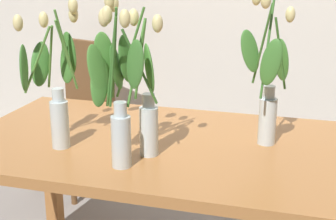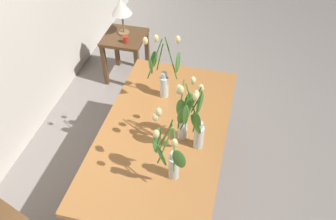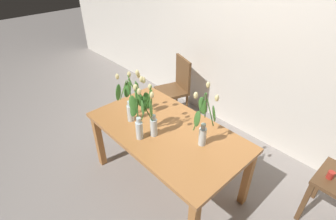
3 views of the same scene
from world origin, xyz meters
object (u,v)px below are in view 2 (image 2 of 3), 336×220
at_px(dining_table, 163,139).
at_px(tulip_vase_0, 184,118).
at_px(tulip_vase_1, 196,124).
at_px(table_lamp, 121,8).
at_px(tulip_vase_3, 169,156).
at_px(pillar_candle, 126,39).
at_px(tulip_vase_2, 163,74).
at_px(side_table, 125,45).

relative_size(dining_table, tulip_vase_0, 2.81).
distance_m(tulip_vase_1, table_lamp, 1.90).
distance_m(tulip_vase_0, tulip_vase_1, 0.10).
bearing_deg(tulip_vase_3, table_lamp, 27.50).
bearing_deg(pillar_candle, table_lamp, 26.05).
height_order(tulip_vase_0, tulip_vase_1, tulip_vase_1).
distance_m(tulip_vase_2, table_lamp, 1.32).
bearing_deg(dining_table, side_table, 29.67).
relative_size(tulip_vase_1, table_lamp, 1.45).
bearing_deg(side_table, tulip_vase_1, -145.24).
xyz_separation_m(tulip_vase_3, table_lamp, (1.86, 0.97, -0.11)).
bearing_deg(dining_table, tulip_vase_2, 14.94).
bearing_deg(tulip_vase_2, tulip_vase_0, -148.28).
bearing_deg(pillar_candle, tulip_vase_0, -146.10).
bearing_deg(side_table, dining_table, -150.33).
bearing_deg(table_lamp, side_table, -157.38).
distance_m(tulip_vase_2, tulip_vase_3, 0.80).
bearing_deg(tulip_vase_2, tulip_vase_3, -162.70).
xyz_separation_m(side_table, pillar_candle, (-0.12, -0.06, 0.16)).
distance_m(dining_table, tulip_vase_3, 0.52).
distance_m(dining_table, side_table, 1.65).
bearing_deg(tulip_vase_1, side_table, 34.76).
distance_m(tulip_vase_2, side_table, 1.37).
relative_size(tulip_vase_2, tulip_vase_3, 1.06).
xyz_separation_m(tulip_vase_0, tulip_vase_2, (0.42, 0.26, -0.00)).
height_order(tulip_vase_0, tulip_vase_2, tulip_vase_2).
relative_size(tulip_vase_2, table_lamp, 1.46).
height_order(dining_table, pillar_candle, dining_table).
xyz_separation_m(tulip_vase_1, side_table, (1.52, 1.05, -0.54)).
relative_size(tulip_vase_1, side_table, 1.05).
bearing_deg(side_table, pillar_candle, -152.59).
relative_size(dining_table, tulip_vase_3, 2.91).
xyz_separation_m(dining_table, pillar_candle, (1.30, 0.75, -0.06)).
distance_m(tulip_vase_1, tulip_vase_3, 0.31).
relative_size(table_lamp, pillar_candle, 5.31).
bearing_deg(dining_table, tulip_vase_1, -111.71).
bearing_deg(dining_table, pillar_candle, 29.87).
xyz_separation_m(tulip_vase_3, side_table, (1.81, 0.95, -0.53)).
bearing_deg(table_lamp, tulip_vase_1, -145.57).
relative_size(side_table, pillar_candle, 7.33).
xyz_separation_m(tulip_vase_1, tulip_vase_2, (0.47, 0.34, -0.02)).
bearing_deg(tulip_vase_1, table_lamp, 34.43).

